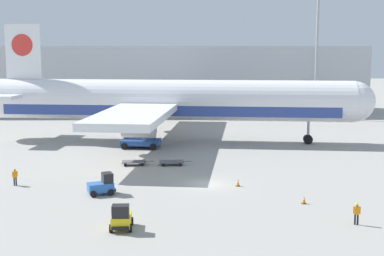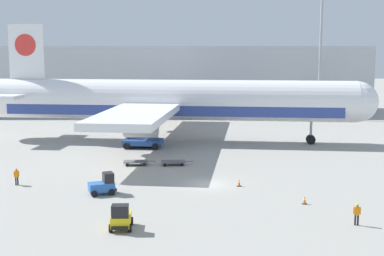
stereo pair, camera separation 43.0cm
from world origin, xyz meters
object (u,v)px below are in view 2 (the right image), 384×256
object	(u,v)px
light_mast	(319,45)
traffic_cone_far	(237,183)
ground_crew_far	(14,175)
baggage_dolly_lead	(134,162)
scissor_lift_loader	(141,133)
ground_crew_near	(355,212)
airplane_main	(166,102)
traffic_cone_near	(303,200)
baggage_tug_mid	(119,218)
baggage_dolly_second	(172,162)
baggage_tug_foreground	(101,185)

from	to	relation	value
light_mast	traffic_cone_far	size ratio (longest dim) A/B	32.94
light_mast	ground_crew_far	bearing A→B (deg)	-128.76
baggage_dolly_lead	traffic_cone_far	size ratio (longest dim) A/B	5.01
scissor_lift_loader	traffic_cone_far	bearing A→B (deg)	-55.14
scissor_lift_loader	ground_crew_far	size ratio (longest dim) A/B	3.23
ground_crew_far	traffic_cone_far	world-z (taller)	ground_crew_far
traffic_cone_far	ground_crew_near	bearing A→B (deg)	-56.07
light_mast	ground_crew_far	distance (m)	68.47
airplane_main	traffic_cone_near	size ratio (longest dim) A/B	82.00
baggage_tug_mid	traffic_cone_near	bearing A→B (deg)	111.44
ground_crew_near	airplane_main	bearing A→B (deg)	-46.33
ground_crew_far	traffic_cone_far	bearing A→B (deg)	-43.56
scissor_lift_loader	ground_crew_near	bearing A→B (deg)	-53.06
baggage_dolly_lead	ground_crew_near	bearing A→B (deg)	-52.38
baggage_tug_mid	traffic_cone_far	size ratio (longest dim) A/B	3.35
traffic_cone_far	ground_crew_far	bearing A→B (deg)	178.67
ground_crew_far	traffic_cone_near	world-z (taller)	ground_crew_far
scissor_lift_loader	traffic_cone_near	xyz separation A→B (m)	(16.43, -26.99, -1.75)
traffic_cone_far	baggage_dolly_second	bearing A→B (deg)	124.73
light_mast	baggage_tug_foreground	xyz separation A→B (m)	(-32.95, -55.78, -13.30)
airplane_main	baggage_tug_mid	bearing A→B (deg)	-86.04
baggage_dolly_lead	ground_crew_far	distance (m)	14.24
baggage_tug_mid	traffic_cone_far	world-z (taller)	baggage_tug_mid
baggage_tug_mid	ground_crew_far	world-z (taller)	baggage_tug_mid
light_mast	traffic_cone_far	distance (m)	58.27
light_mast	baggage_dolly_lead	world-z (taller)	light_mast
traffic_cone_far	airplane_main	bearing A→B (deg)	107.31
baggage_dolly_lead	traffic_cone_near	world-z (taller)	traffic_cone_near
baggage_dolly_second	traffic_cone_near	world-z (taller)	traffic_cone_near
baggage_tug_mid	traffic_cone_far	bearing A→B (deg)	139.84
baggage_dolly_lead	traffic_cone_far	bearing A→B (deg)	-45.12
light_mast	scissor_lift_loader	bearing A→B (deg)	-134.48
scissor_lift_loader	baggage_tug_foreground	bearing A→B (deg)	-87.17
scissor_lift_loader	traffic_cone_far	size ratio (longest dim) A/B	7.37
light_mast	baggage_tug_foreground	distance (m)	66.14
light_mast	traffic_cone_near	world-z (taller)	light_mast
baggage_dolly_second	traffic_cone_far	bearing A→B (deg)	-59.12
baggage_tug_foreground	ground_crew_near	distance (m)	22.56
scissor_lift_loader	traffic_cone_near	distance (m)	31.65
traffic_cone_near	ground_crew_far	bearing A→B (deg)	166.31
scissor_lift_loader	baggage_tug_foreground	world-z (taller)	scissor_lift_loader
ground_crew_far	traffic_cone_far	distance (m)	21.94
light_mast	baggage_dolly_lead	bearing A→B (deg)	-125.90
baggage_tug_mid	baggage_tug_foreground	bearing A→B (deg)	-165.55
baggage_tug_mid	traffic_cone_near	size ratio (longest dim) A/B	3.55
baggage_dolly_lead	baggage_dolly_second	xyz separation A→B (m)	(4.35, 0.00, 0.00)
airplane_main	traffic_cone_near	world-z (taller)	airplane_main
scissor_lift_loader	baggage_dolly_lead	bearing A→B (deg)	-82.60
traffic_cone_near	baggage_tug_mid	bearing A→B (deg)	-156.41
baggage_dolly_lead	traffic_cone_near	bearing A→B (deg)	-48.09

